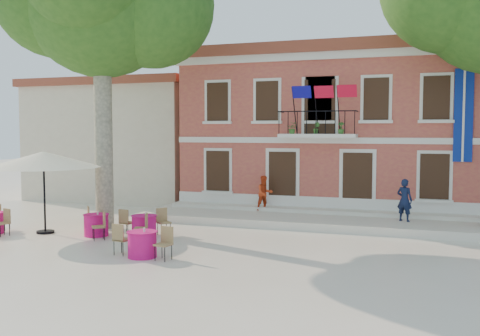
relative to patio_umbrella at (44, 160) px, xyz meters
name	(u,v)px	position (x,y,z in m)	size (l,w,h in m)	color
ground	(226,242)	(6.79, 0.57, -2.67)	(90.00, 90.00, 0.00)	beige
main_building	(334,129)	(8.79, 10.56, 1.11)	(13.50, 9.59, 7.50)	#C26646
neighbor_west	(138,139)	(-2.71, 11.57, 0.55)	(9.40, 9.40, 6.40)	beige
terrace	(311,220)	(8.79, 4.97, -2.52)	(14.00, 3.40, 0.30)	silver
patio_umbrella	(44,160)	(0.00, 0.00, 0.00)	(3.99, 3.99, 2.97)	black
pedestrian_navy	(405,200)	(12.32, 5.00, -1.56)	(0.59, 0.39, 1.61)	#101936
pedestrian_orange	(265,193)	(6.60, 5.84, -1.62)	(0.73, 0.57, 1.50)	red
cafe_table_0	(144,225)	(3.79, 0.45, -2.24)	(1.75, 1.85, 0.95)	#C2126D
cafe_table_1	(142,243)	(5.19, -2.19, -2.25)	(1.96, 0.90, 0.95)	#C2126D
cafe_table_3	(96,224)	(2.06, 0.14, -2.25)	(1.56, 1.74, 0.95)	#C2126D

